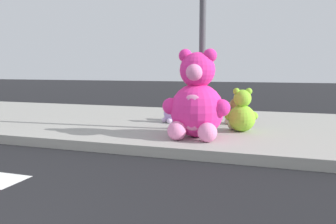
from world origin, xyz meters
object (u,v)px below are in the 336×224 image
plush_pink_large (197,102)px  plush_lime (242,114)px  plush_red (200,109)px  plush_lavender (171,113)px  sign_pole (203,29)px  plush_brown (234,113)px

plush_pink_large → plush_lime: plush_pink_large is taller
plush_lime → plush_red: plush_lime is taller
plush_lavender → sign_pole: bearing=-40.8°
plush_lavender → plush_lime: 1.51m
plush_lime → plush_lavender: bearing=159.7°
sign_pole → plush_brown: sign_pole is taller
plush_pink_large → plush_red: 1.61m
sign_pole → plush_lavender: bearing=139.2°
plush_red → plush_brown: bearing=-9.3°
plush_pink_large → plush_brown: 1.53m
plush_pink_large → plush_red: (-0.29, 1.55, -0.29)m
sign_pole → plush_lavender: 1.80m
plush_lime → plush_brown: bearing=106.0°
sign_pole → plush_pink_large: bearing=-85.1°
plush_lavender → plush_red: 0.60m
plush_pink_large → plush_lavender: 1.51m
plush_lavender → plush_brown: bearing=9.7°
plush_pink_large → plush_lavender: (-0.80, 1.23, -0.35)m
plush_lime → plush_brown: size_ratio=1.43×
plush_red → plush_lavender: bearing=-147.8°
plush_red → plush_pink_large: bearing=-79.4°
plush_brown → sign_pole: bearing=-118.1°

